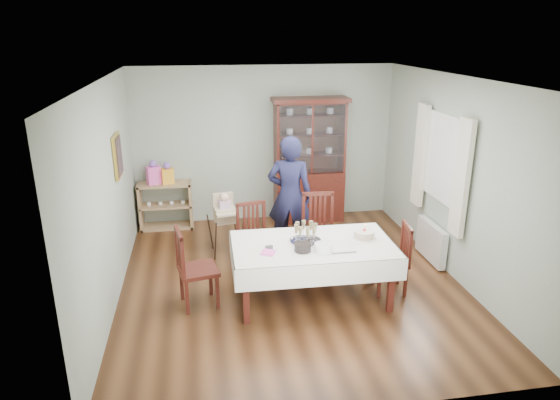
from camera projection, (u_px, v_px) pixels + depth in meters
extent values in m
plane|color=#593319|center=(290.00, 281.00, 6.81)|extent=(5.00, 5.00, 0.00)
plane|color=#9EAA99|center=(265.00, 145.00, 8.70)|extent=(4.50, 0.00, 4.50)
plane|color=#9EAA99|center=(108.00, 196.00, 6.02)|extent=(0.00, 5.00, 5.00)
plane|color=#9EAA99|center=(455.00, 179.00, 6.72)|extent=(0.00, 5.00, 5.00)
plane|color=white|center=(292.00, 79.00, 5.93)|extent=(5.00, 5.00, 0.00)
cube|color=#4B1A12|center=(313.00, 247.00, 6.14)|extent=(1.92, 1.09, 0.06)
cube|color=silver|center=(313.00, 244.00, 6.13)|extent=(2.02, 1.19, 0.01)
cube|color=#4B1A12|center=(309.00, 195.00, 8.89)|extent=(1.20, 0.45, 0.90)
cube|color=white|center=(312.00, 140.00, 8.37)|extent=(1.12, 0.01, 1.16)
cube|color=#4B1A12|center=(311.00, 100.00, 8.34)|extent=(1.30, 0.48, 0.07)
cube|color=tan|center=(167.00, 226.00, 8.66)|extent=(0.90, 0.38, 0.04)
cube|color=tan|center=(166.00, 205.00, 8.53)|extent=(0.90, 0.38, 0.03)
cube|color=tan|center=(164.00, 184.00, 8.41)|extent=(0.90, 0.38, 0.04)
cube|color=tan|center=(141.00, 207.00, 8.47)|extent=(0.04, 0.38, 0.80)
cube|color=tan|center=(191.00, 204.00, 8.60)|extent=(0.04, 0.38, 0.80)
cube|color=gold|center=(117.00, 156.00, 6.68)|extent=(0.04, 0.48, 0.58)
cube|color=white|center=(444.00, 159.00, 6.93)|extent=(0.04, 1.02, 1.22)
cube|color=silver|center=(462.00, 178.00, 6.37)|extent=(0.07, 0.30, 1.55)
cube|color=silver|center=(420.00, 156.00, 7.53)|extent=(0.07, 0.30, 1.55)
cube|color=white|center=(431.00, 242.00, 7.33)|extent=(0.10, 0.80, 0.55)
cube|color=#4B1A12|center=(256.00, 243.00, 6.90)|extent=(0.52, 0.52, 0.05)
cube|color=#4B1A12|center=(251.00, 220.00, 7.00)|extent=(0.42, 0.12, 0.52)
cube|color=#4B1A12|center=(319.00, 236.00, 7.05)|extent=(0.52, 0.52, 0.05)
cube|color=#4B1A12|center=(318.00, 211.00, 7.16)|extent=(0.46, 0.08, 0.57)
cube|color=#4B1A12|center=(198.00, 270.00, 6.10)|extent=(0.53, 0.53, 0.05)
cube|color=#4B1A12|center=(180.00, 252.00, 5.94)|extent=(0.12, 0.43, 0.54)
cube|color=#4B1A12|center=(390.00, 261.00, 6.44)|extent=(0.46, 0.46, 0.05)
cube|color=#4B1A12|center=(406.00, 243.00, 6.36)|extent=(0.08, 0.40, 0.49)
imported|color=black|center=(290.00, 196.00, 7.40)|extent=(0.76, 0.61, 1.82)
cube|color=tan|center=(225.00, 215.00, 7.52)|extent=(0.35, 0.32, 0.22)
cube|color=tan|center=(225.00, 203.00, 7.46)|extent=(0.32, 0.11, 0.26)
cube|color=tan|center=(225.00, 210.00, 7.50)|extent=(0.35, 0.20, 0.03)
cube|color=#C9A8CD|center=(225.00, 206.00, 7.48)|extent=(0.18, 0.15, 0.16)
sphere|color=beige|center=(224.00, 198.00, 7.43)|extent=(0.14, 0.14, 0.14)
cylinder|color=silver|center=(305.00, 241.00, 6.18)|extent=(0.39, 0.39, 0.01)
torus|color=silver|center=(305.00, 241.00, 6.17)|extent=(0.40, 0.40, 0.02)
cylinder|color=white|center=(364.00, 238.00, 6.27)|extent=(0.29, 0.29, 0.02)
cylinder|color=brown|center=(364.00, 234.00, 6.25)|extent=(0.25, 0.25, 0.09)
cylinder|color=silver|center=(364.00, 231.00, 6.24)|extent=(0.25, 0.25, 0.01)
cylinder|color=#F24C4C|center=(365.00, 228.00, 6.22)|extent=(0.01, 0.01, 0.07)
sphere|color=yellow|center=(365.00, 225.00, 6.21)|extent=(0.02, 0.02, 0.02)
cylinder|color=black|center=(303.00, 247.00, 5.91)|extent=(0.24, 0.24, 0.10)
cylinder|color=white|center=(324.00, 248.00, 5.90)|extent=(0.26, 0.26, 0.10)
cube|color=#F75BBB|center=(268.00, 252.00, 5.86)|extent=(0.20, 0.20, 0.02)
cube|color=silver|center=(344.00, 253.00, 5.86)|extent=(0.31, 0.03, 0.01)
cube|color=#F75BBB|center=(154.00, 175.00, 8.31)|extent=(0.26, 0.21, 0.30)
sphere|color=#E533B2|center=(153.00, 164.00, 8.25)|extent=(0.12, 0.12, 0.12)
cube|color=yellow|center=(168.00, 176.00, 8.36)|extent=(0.23, 0.18, 0.25)
sphere|color=#E533B2|center=(167.00, 166.00, 8.30)|extent=(0.12, 0.12, 0.12)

